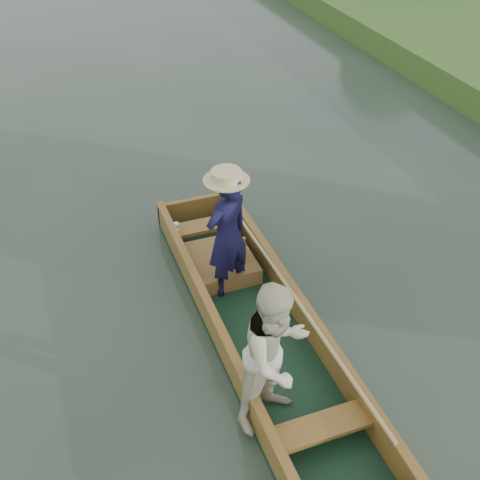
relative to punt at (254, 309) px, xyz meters
name	(u,v)px	position (x,y,z in m)	size (l,w,h in m)	color
ground	(258,334)	(0.13, 0.17, -0.58)	(120.00, 120.00, 0.00)	#283D30
punt	(254,309)	(0.00, 0.00, 0.00)	(1.34, 5.00, 1.76)	#133321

